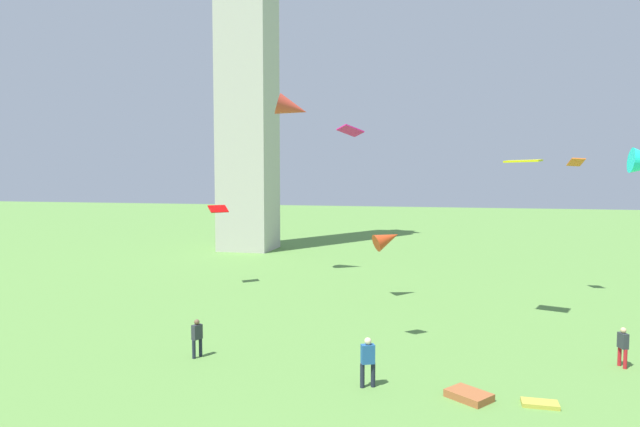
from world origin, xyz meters
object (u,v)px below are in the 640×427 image
Objects in this scene: person_2 at (368,359)px; kite_flying_4 at (218,209)px; person_1 at (197,336)px; kite_bundle_2 at (540,404)px; kite_flying_1 at (387,239)px; kite_flying_2 at (523,161)px; person_0 at (623,345)px; kite_bundle_1 at (469,395)px; kite_flying_6 at (576,162)px; kite_flying_5 at (350,131)px; kite_flying_3 at (292,108)px.

kite_flying_4 is (-12.55, 15.51, 4.25)m from person_2.
kite_flying_4 is at bearing 44.34° from person_1.
kite_flying_1 is at bearing 114.51° from kite_bundle_2.
kite_flying_2 reaches higher than person_1.
person_0 is 1.14× the size of kite_bundle_1.
kite_flying_5 is at bearing 135.26° from kite_flying_6.
person_0 is 26.66m from kite_flying_3.
person_1 is 1.37× the size of kite_bundle_2.
person_2 is at bearing 144.14° from kite_flying_6.
kite_flying_2 is 0.68× the size of kite_flying_3.
kite_flying_5 is at bearing -90.44° from kite_flying_4.
kite_flying_1 is at bearing -11.34° from kite_flying_2.
kite_flying_3 reaches higher than kite_flying_6.
kite_flying_3 reaches higher than kite_flying_5.
kite_flying_5 is at bearing -93.83° from person_2.
kite_flying_6 is (10.14, 17.66, 7.32)m from person_2.
kite_flying_1 is 12.50m from kite_flying_6.
kite_flying_2 is 19.72m from kite_flying_4.
person_2 is at bearing -77.99° from person_1.
kite_flying_4 is 24.73m from kite_bundle_2.
person_2 is 0.62× the size of kite_flying_3.
kite_flying_2 is 13.46m from kite_bundle_2.
person_2 is 14.13m from kite_flying_2.
kite_flying_1 is at bearing -153.84° from person_0.
kite_flying_3 is at bearing 24.16° from kite_flying_1.
kite_flying_1 is 1.47× the size of kite_flying_4.
kite_flying_6 is (17.53, 16.09, 7.44)m from person_1.
kite_flying_4 is at bearing 3.67° from kite_flying_2.
kite_flying_1 is at bearing -47.71° from kite_flying_4.
person_1 is 0.81× the size of kite_flying_2.
kite_flying_5 is 0.97× the size of kite_bundle_2.
person_2 is 20.40m from kite_flying_4.
person_0 is 7.61m from kite_bundle_1.
kite_bundle_1 is (-2.75, -10.64, -8.14)m from kite_flying_2.
person_1 is (-16.85, -2.83, 0.01)m from person_0.
kite_flying_4 is 1.03× the size of kite_bundle_1.
kite_flying_5 is at bearing 61.68° from kite_flying_2.
kite_flying_5 reaches higher than kite_flying_4.
person_1 is 14.79m from kite_flying_1.
person_2 is (-9.47, -4.40, 0.12)m from person_0.
kite_flying_6 reaches higher than person_0.
person_1 is at bearing -36.56° from person_2.
person_2 is 14.91m from kite_flying_1.
kite_flying_5 is 11.06m from kite_bundle_1.
kite_flying_4 is at bearing 139.25° from kite_bundle_2.
kite_flying_2 is (7.29, -4.25, 4.62)m from kite_flying_1.
kite_bundle_1 is (10.89, -1.82, -0.78)m from person_1.
kite_flying_3 is at bearing 125.30° from kite_bundle_2.
kite_flying_5 reaches higher than person_0.
kite_flying_1 is 12.62m from kite_flying_5.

